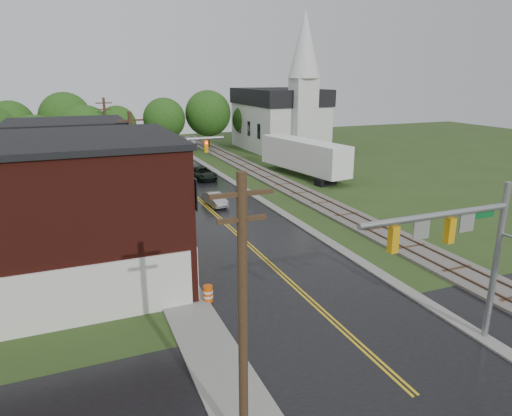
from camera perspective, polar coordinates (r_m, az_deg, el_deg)
ground at (r=19.14m, az=19.38°, el=-21.36°), size 160.00×160.00×0.00m
main_road at (r=43.81m, az=-7.17°, el=1.06°), size 10.00×90.00×0.02m
cross_road at (r=20.34m, az=15.50°, el=-18.49°), size 60.00×9.00×0.02m
curb_right at (r=49.99m, az=-2.72°, el=3.07°), size 0.80×70.00×0.12m
sidewalk_left at (r=37.94m, az=-14.21°, el=-1.73°), size 2.40×50.00×0.12m
brick_building at (r=26.93m, az=-24.88°, el=-0.90°), size 14.30×10.30×8.30m
yellow_house at (r=37.78m, az=-21.98°, el=2.54°), size 8.00×7.00×6.40m
darkred_building at (r=46.80m, az=-20.85°, el=3.87°), size 7.00×6.00×4.40m
church at (r=71.82m, az=3.28°, el=11.80°), size 10.40×18.40×20.00m
railroad at (r=51.65m, az=2.10°, el=3.63°), size 3.20×80.00×0.30m
traffic_signal_near at (r=20.31m, az=24.39°, el=-3.70°), size 7.34×0.30×7.20m
traffic_signal_far at (r=39.12m, az=-11.18°, el=6.51°), size 7.34×0.43×7.20m
utility_pole_a at (r=13.40m, az=-1.66°, el=-13.65°), size 1.80×0.28×9.00m
utility_pole_b at (r=33.80m, az=-15.00°, el=4.32°), size 1.80×0.28×9.00m
utility_pole_c at (r=55.43m, az=-18.15°, el=8.56°), size 1.80×0.28×9.00m
tree_left_c at (r=51.33m, az=-25.63°, el=6.98°), size 6.00×6.00×7.65m
tree_left_e at (r=57.19m, az=-20.38°, el=8.66°), size 6.40×6.40×8.16m
suv_dark at (r=52.27m, az=-6.71°, el=4.32°), size 2.72×5.06×1.35m
sedan_silver at (r=41.45m, az=-5.18°, el=1.08°), size 1.60×3.66×1.17m
pickup_white at (r=32.85m, az=-10.47°, el=-2.94°), size 2.35×5.23×1.49m
semi_trailer at (r=53.52m, az=6.02°, el=6.58°), size 5.02×13.89×4.20m
construction_barrel at (r=24.29m, az=-6.02°, el=-10.61°), size 0.65×0.65×0.90m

